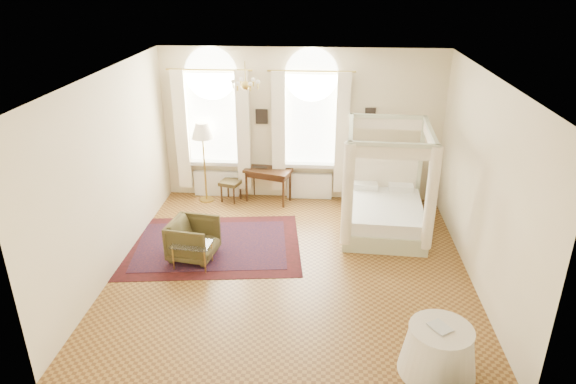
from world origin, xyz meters
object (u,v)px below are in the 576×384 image
Objects in this scene: writing_desk at (268,174)px; canopy_bed at (384,209)px; armchair at (193,239)px; nightstand at (406,191)px; coffee_table at (192,245)px; stool at (231,184)px; floor_lamp at (202,135)px; side_table at (439,350)px.

canopy_bed is at bearing -28.07° from writing_desk.
writing_desk is 1.40× the size of armchair.
nightstand is 4.90m from coffee_table.
armchair is at bearing -95.34° from stool.
canopy_bed reaches higher than floor_lamp.
coffee_table is (-1.01, -2.81, -0.24)m from writing_desk.
side_table is (-0.29, -5.10, 0.00)m from nightstand.
stool is 0.66× the size of armchair.
canopy_bed is at bearing -17.64° from floor_lamp.
nightstand is 0.59× the size of writing_desk.
coffee_table is 0.39× the size of floor_lamp.
writing_desk is (-3.00, 0.00, 0.31)m from nightstand.
side_table is at bearing -85.24° from canopy_bed.
armchair is 4.57m from side_table.
side_table is (3.73, -2.29, -0.07)m from coffee_table.
side_table is at bearing -93.25° from nightstand.
side_table is (4.09, -5.03, -1.19)m from floor_lamp.
floor_lamp reaches higher than nightstand.
nightstand is at bearing -49.15° from armchair.
armchair is (-1.06, -2.52, -0.28)m from writing_desk.
floor_lamp is at bearing -179.00° from nightstand.
side_table is at bearing -31.58° from coffee_table.
canopy_bed is at bearing -115.44° from nightstand.
canopy_bed is 3.23× the size of nightstand.
canopy_bed is 2.67× the size of armchair.
armchair reaches higher than side_table.
nightstand is 3.02m from writing_desk.
floor_lamp is (-3.78, 1.20, 1.04)m from canopy_bed.
writing_desk reaches higher than nightstand.
coffee_table is at bearing -109.77° from writing_desk.
stool is at bearing 159.12° from canopy_bed.
canopy_bed reaches higher than nightstand.
floor_lamp is 6.59m from side_table.
canopy_bed is 4.08× the size of stool.
side_table is at bearing -50.84° from floor_lamp.
canopy_bed is 1.19× the size of floor_lamp.
canopy_bed is at bearing -20.88° from stool.
side_table is (3.54, -5.06, -0.06)m from stool.
floor_lamp is at bearing -176.82° from writing_desk.
writing_desk is at bearing 3.18° from floor_lamp.
writing_desk is 0.62× the size of floor_lamp.
stool is 1.25m from floor_lamp.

